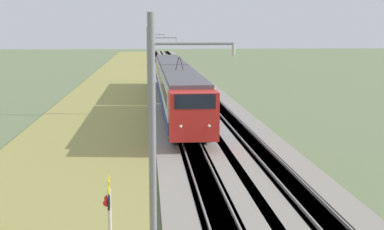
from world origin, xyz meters
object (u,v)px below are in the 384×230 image
catenary_mast_near (155,142)px  catenary_mast_distant (148,48)px  catenary_mast_far (148,54)px  passenger_train (175,82)px  crossing_signal_aux (109,218)px  catenary_mast_mid (149,70)px

catenary_mast_near → catenary_mast_distant: size_ratio=1.06×
catenary_mast_far → passenger_train: bearing=-174.3°
catenary_mast_distant → catenary_mast_near: bearing=180.0°
crossing_signal_aux → catenary_mast_distant: (90.82, -1.36, 1.91)m
catenary_mast_near → catenary_mast_mid: (30.12, -0.00, -0.13)m
catenary_mast_near → catenary_mast_mid: 30.12m
crossing_signal_aux → catenary_mast_far: size_ratio=0.41×
crossing_signal_aux → catenary_mast_far: catenary_mast_far is taller
passenger_train → catenary_mast_mid: catenary_mast_mid is taller
passenger_train → catenary_mast_mid: 6.20m
catenary_mast_near → passenger_train: bearing=-4.0°
crossing_signal_aux → catenary_mast_distant: catenary_mast_distant is taller
passenger_train → crossing_signal_aux: size_ratio=13.54×
catenary_mast_near → catenary_mast_mid: bearing=-0.0°
catenary_mast_far → catenary_mast_distant: (30.12, -0.00, -0.13)m
catenary_mast_far → catenary_mast_distant: bearing=-0.0°
catenary_mast_mid → catenary_mast_distant: 60.24m
catenary_mast_far → crossing_signal_aux: bearing=178.7°
crossing_signal_aux → catenary_mast_near: (0.46, -1.35, 2.15)m
catenary_mast_near → catenary_mast_distant: bearing=-0.0°
catenary_mast_near → catenary_mast_distant: catenary_mast_near is taller
crossing_signal_aux → catenary_mast_far: 60.75m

